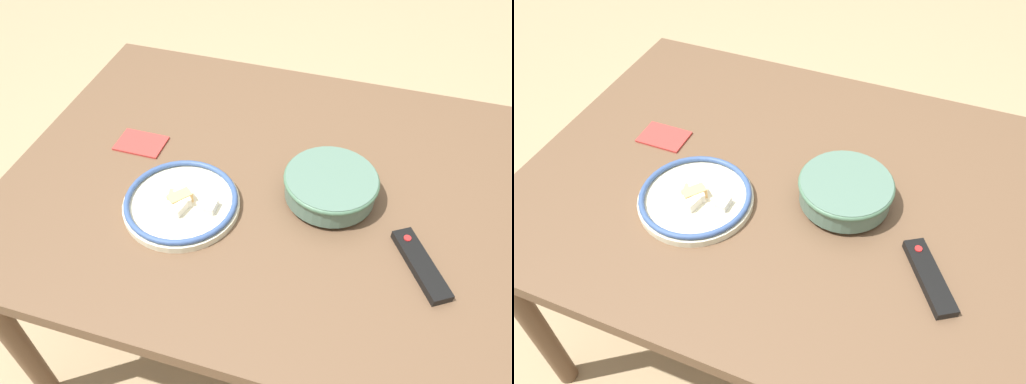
{
  "view_description": "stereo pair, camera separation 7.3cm",
  "coord_description": "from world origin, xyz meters",
  "views": [
    {
      "loc": [
        -0.18,
        0.87,
        1.62
      ],
      "look_at": [
        0.06,
        0.08,
        0.76
      ],
      "focal_mm": 35.0,
      "sensor_mm": 36.0,
      "label": 1
    },
    {
      "loc": [
        -0.25,
        0.84,
        1.62
      ],
      "look_at": [
        0.06,
        0.08,
        0.76
      ],
      "focal_mm": 35.0,
      "sensor_mm": 36.0,
      "label": 2
    }
  ],
  "objects": [
    {
      "name": "dining_table",
      "position": [
        0.0,
        0.0,
        0.65
      ],
      "size": [
        1.41,
        1.02,
        0.73
      ],
      "color": "brown",
      "rests_on": "ground_plane"
    },
    {
      "name": "tv_remote",
      "position": [
        -0.34,
        0.16,
        0.74
      ],
      "size": [
        0.14,
        0.19,
        0.02
      ],
      "rotation": [
        0.0,
        0.0,
        3.7
      ],
      "color": "black",
      "rests_on": "dining_table"
    },
    {
      "name": "ground_plane",
      "position": [
        0.0,
        0.0,
        0.0
      ],
      "size": [
        8.0,
        8.0,
        0.0
      ],
      "primitive_type": "plane",
      "color": "#9E8460"
    },
    {
      "name": "food_plate",
      "position": [
        0.22,
        0.15,
        0.74
      ],
      "size": [
        0.28,
        0.28,
        0.05
      ],
      "color": "beige",
      "rests_on": "dining_table"
    },
    {
      "name": "folded_napkin",
      "position": [
        0.42,
        -0.03,
        0.73
      ],
      "size": [
        0.13,
        0.09,
        0.01
      ],
      "color": "#B2332D",
      "rests_on": "dining_table"
    },
    {
      "name": "noodle_bowl",
      "position": [
        -0.11,
        0.02,
        0.77
      ],
      "size": [
        0.23,
        0.23,
        0.07
      ],
      "color": "#4C6B5B",
      "rests_on": "dining_table"
    }
  ]
}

